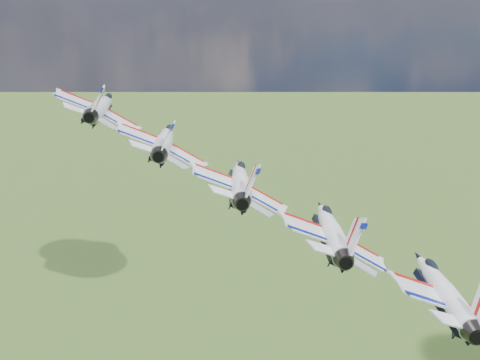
{
  "coord_description": "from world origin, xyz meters",
  "views": [
    {
      "loc": [
        7.11,
        -64.81,
        163.8
      ],
      "look_at": [
        8.24,
        1.23,
        142.76
      ],
      "focal_mm": 45.0,
      "sensor_mm": 36.0,
      "label": 1
    }
  ],
  "objects_px": {
    "jet_0": "(102,105)",
    "jet_1": "(165,140)",
    "jet_2": "(240,180)",
    "jet_3": "(330,229)",
    "jet_4": "(442,289)"
  },
  "relations": [
    {
      "from": "jet_0",
      "to": "jet_3",
      "type": "relative_size",
      "value": 1.0
    },
    {
      "from": "jet_0",
      "to": "jet_1",
      "type": "xyz_separation_m",
      "value": [
        9.35,
        -7.88,
        -2.91
      ]
    },
    {
      "from": "jet_0",
      "to": "jet_2",
      "type": "distance_m",
      "value": 25.13
    },
    {
      "from": "jet_3",
      "to": "jet_4",
      "type": "xyz_separation_m",
      "value": [
        9.35,
        -7.88,
        -2.91
      ]
    },
    {
      "from": "jet_2",
      "to": "jet_1",
      "type": "bearing_deg",
      "value": 139.21
    },
    {
      "from": "jet_0",
      "to": "jet_4",
      "type": "xyz_separation_m",
      "value": [
        37.38,
        -31.51,
        -11.64
      ]
    },
    {
      "from": "jet_1",
      "to": "jet_4",
      "type": "xyz_separation_m",
      "value": [
        28.04,
        -23.63,
        -8.73
      ]
    },
    {
      "from": "jet_2",
      "to": "jet_3",
      "type": "xyz_separation_m",
      "value": [
        9.35,
        -7.88,
        -2.91
      ]
    },
    {
      "from": "jet_0",
      "to": "jet_4",
      "type": "bearing_deg",
      "value": -40.79
    },
    {
      "from": "jet_0",
      "to": "jet_1",
      "type": "distance_m",
      "value": 12.56
    },
    {
      "from": "jet_0",
      "to": "jet_1",
      "type": "height_order",
      "value": "jet_0"
    },
    {
      "from": "jet_2",
      "to": "jet_4",
      "type": "bearing_deg",
      "value": -40.79
    },
    {
      "from": "jet_2",
      "to": "jet_3",
      "type": "relative_size",
      "value": 1.0
    },
    {
      "from": "jet_0",
      "to": "jet_2",
      "type": "height_order",
      "value": "jet_0"
    },
    {
      "from": "jet_0",
      "to": "jet_2",
      "type": "relative_size",
      "value": 1.0
    }
  ]
}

